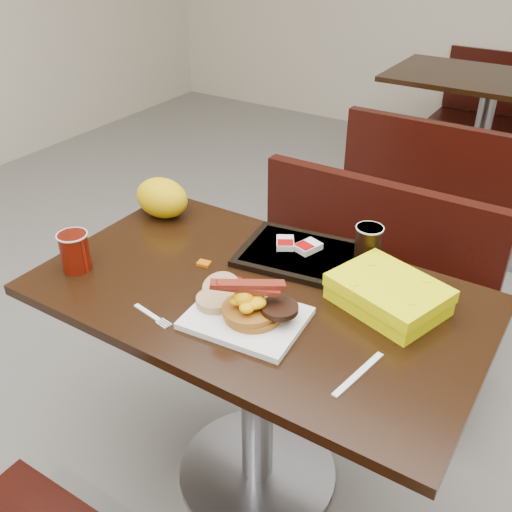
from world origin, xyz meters
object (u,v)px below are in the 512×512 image
Objects in this scene: table_far at (480,138)px; pancake_stack at (253,312)px; bench_far_n at (506,111)px; clamshell at (388,294)px; table_near at (257,393)px; bench_far_s at (446,179)px; knife at (358,374)px; hashbrown_sleeve_right at (308,247)px; tray at (305,256)px; coffee_cup_far at (368,243)px; paper_bag at (162,198)px; platter at (246,318)px; bench_near_n at (353,286)px; coffee_cup_near at (75,252)px; fork at (147,312)px; hashbrown_sleeve_left at (285,243)px.

pancake_stack is at bearing -88.71° from table_far.
clamshell is (0.32, -3.18, 0.43)m from bench_far_n.
table_near reaches higher than bench_far_s.
knife is 2.50× the size of hashbrown_sleeve_right.
tray is 0.03m from hashbrown_sleeve_right.
pancake_stack is (0.06, -3.42, 0.42)m from bench_far_n.
pancake_stack is at bearing -107.66° from coffee_cup_far.
table_far is 2.75m from pancake_stack.
hashbrown_sleeve_right is 0.53m from paper_bag.
table_near is 0.41m from platter.
bench_near_n is 6.94× the size of pancake_stack.
pancake_stack is at bearing -92.90° from tray.
platter is 0.37m from clamshell.
coffee_cup_near reaches higher than tray.
platter is (0.04, -3.42, 0.40)m from bench_far_n.
clamshell is at bearing 20.64° from coffee_cup_near.
hashbrown_sleeve_right is at bearing -89.16° from bench_far_s.
fork is 0.35× the size of tray.
paper_bag reaches higher than bench_far_s.
bench_near_n is 7.61× the size of fork.
bench_near_n is 0.84m from paper_bag.
table_far is 2.41m from hashbrown_sleeve_left.
platter is at bearing -109.49° from coffee_cup_far.
clamshell is (0.13, -0.16, -0.03)m from coffee_cup_far.
knife is (0.36, -3.45, 0.39)m from bench_far_n.
table_near is at bearing -90.00° from bench_far_n.
tray reaches higher than knife.
bench_far_n is 6.94× the size of pancake_stack.
paper_bag is at bearing -173.21° from coffee_cup_far.
bench_far_s is 1.85m from clamshell.
bench_near_n is 3.53× the size of platter.
tray is at bearing -89.36° from table_far.
coffee_cup_far is at bearing -83.30° from bench_far_s.
bench_near_n is 0.78m from clamshell.
coffee_cup_far is (0.19, 0.29, 0.44)m from table_near.
pancake_stack is 1.97× the size of hashbrown_sleeve_right.
table_far is at bearing 57.87° from hashbrown_sleeve_left.
platter is at bearing -95.79° from tray.
table_far is 2.80m from knife.
fork is at bearing -128.58° from table_near.
table_near is 17.25× the size of hashbrown_sleeve_left.
tray is (-0.33, 0.37, 0.01)m from knife.
bench_far_s is 2.12m from knife.
bench_far_s is 1.73m from tray.
bench_near_n is at bearing 136.75° from clamshell.
table_far is at bearing 94.68° from coffee_cup_far.
table_near is 0.48m from fork.
fork is at bearing -94.97° from bench_far_s.
table_near is 16.41× the size of hashbrown_sleeve_right.
fork is at bearing -96.22° from hashbrown_sleeve_right.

